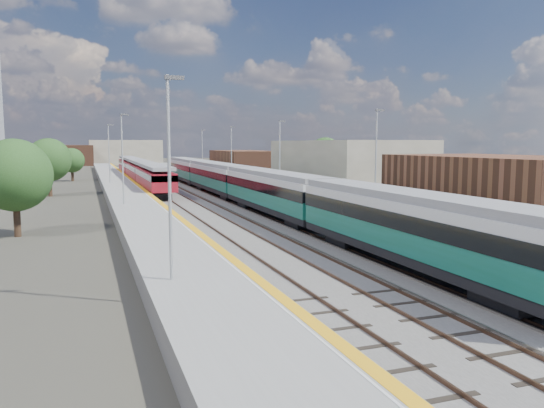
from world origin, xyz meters
TOP-DOWN VIEW (x-y plane):
  - ground at (0.00, 50.00)m, footprint 320.00×320.00m
  - ballast_bed at (-2.25, 52.50)m, footprint 10.50×155.00m
  - tracks at (-1.65, 54.18)m, footprint 8.96×160.00m
  - platform_right at (5.28, 52.49)m, footprint 4.70×155.00m
  - platform_left at (-9.05, 52.49)m, footprint 4.30×155.00m
  - buildings at (-18.12, 138.60)m, footprint 72.00×185.50m
  - green_train at (1.50, 39.38)m, footprint 2.86×79.60m
  - red_train at (-5.50, 71.01)m, footprint 2.74×55.70m
  - tree_a at (-17.44, 26.30)m, footprint 4.71×4.71m
  - tree_b at (-17.03, 54.09)m, footprint 4.92×4.92m
  - tree_c at (-15.17, 79.59)m, footprint 3.93×3.93m
  - tree_d at (19.99, 59.17)m, footprint 5.13×5.13m

SIDE VIEW (x-z plane):
  - ground at x=0.00m, z-range 0.00..0.00m
  - ballast_bed at x=-2.25m, z-range 0.00..0.06m
  - tracks at x=-1.65m, z-range 0.02..0.19m
  - platform_left at x=-9.05m, z-range -3.74..4.78m
  - platform_right at x=5.28m, z-range -3.72..4.80m
  - red_train at x=-5.50m, z-range 0.32..3.78m
  - green_train at x=1.50m, z-range 0.64..3.79m
  - tree_c at x=-15.17m, z-range 0.68..6.01m
  - tree_a at x=-17.44m, z-range 0.83..7.21m
  - tree_b at x=-17.03m, z-range 0.86..7.53m
  - tree_d at x=19.99m, z-range 0.90..7.85m
  - buildings at x=-18.12m, z-range -9.30..30.70m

